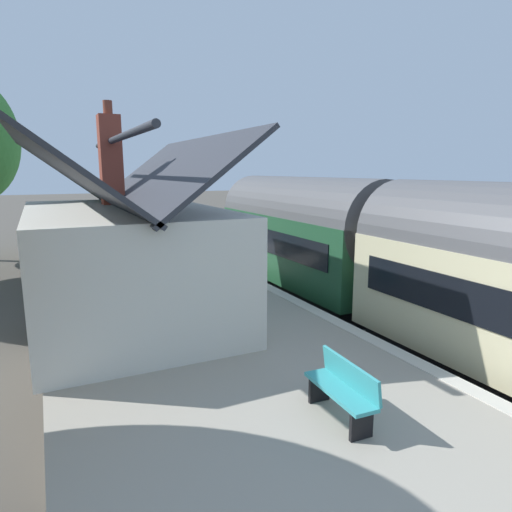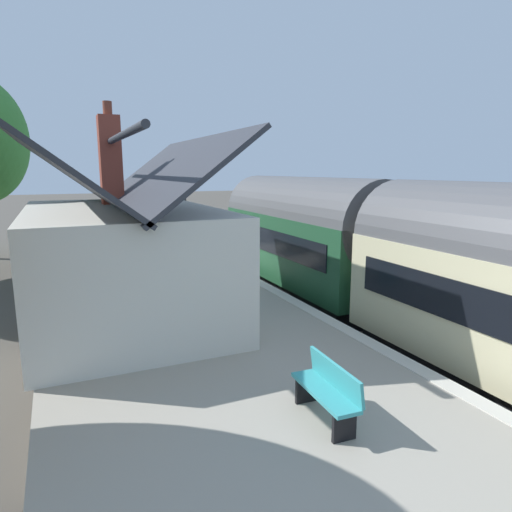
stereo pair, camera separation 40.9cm
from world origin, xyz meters
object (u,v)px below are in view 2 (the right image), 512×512
Objects in this scene: planter_under_sign at (151,232)px; bench_near_building at (328,389)px; station_sign_board at (172,222)px; bench_by_lamp at (154,251)px; planter_edge_near at (57,231)px; bench_platform_end at (123,232)px; station_building at (123,256)px; planter_by_door at (77,231)px; train at (512,292)px; lamp_post_platform at (185,192)px.

bench_near_building is at bearing 176.87° from planter_under_sign.
station_sign_board reaches higher than bench_near_building.
bench_by_lamp is 4.05m from station_sign_board.
planter_edge_near is 0.56× the size of station_sign_board.
planter_under_sign is at bearing -120.24° from bench_platform_end.
planter_by_door is at bearing 1.98° from station_building.
bench_platform_end is 1.48× the size of planter_under_sign.
bench_platform_end is (18.44, 4.91, -0.85)m from train.
bench_platform_end is at bearing 0.99° from bench_near_building.
planter_by_door is at bearing 41.01° from station_sign_board.
planter_edge_near is at bearing 22.58° from bench_by_lamp.
train is at bearing -131.69° from station_building.
lamp_post_platform is at bearing -141.60° from planter_edge_near.
station_building is at bearing 48.31° from train.
bench_by_lamp is 1.48× the size of planter_under_sign.
bench_platform_end is 1.92× the size of planter_by_door.
planter_under_sign reaches higher than bench_near_building.
station_building is 6.55m from bench_by_lamp.
planter_edge_near is 7.10m from station_sign_board.
station_sign_board is (1.88, 0.19, -1.51)m from lamp_post_platform.
bench_by_lamp is at bearing -177.09° from bench_platform_end.
lamp_post_platform is (13.79, 2.79, 1.37)m from train.
station_building is 8.86m from lamp_post_platform.
planter_under_sign is (-2.73, -3.51, 0.07)m from planter_by_door.
train is 25.67× the size of planter_under_sign.
bench_near_building is 18.22m from planter_under_sign.
station_building reaches higher than planter_by_door.
bench_platform_end is at bearing -131.99° from planter_by_door.
planter_under_sign is at bearing -14.28° from station_building.
lamp_post_platform is 2.48× the size of station_sign_board.
station_building is at bearing 159.75° from station_sign_board.
lamp_post_platform is at bearing -174.28° from station_sign_board.
planter_edge_near is at bearing 57.92° from planter_under_sign.
bench_platform_end and planter_edge_near have the same top height.
lamp_post_platform is (-4.65, -2.12, 2.22)m from bench_platform_end.
station_sign_board is at bearing -23.79° from bench_by_lamp.
station_building reaches higher than bench_by_lamp.
station_sign_board is (-4.73, -4.12, 0.78)m from planter_by_door.
train is 6.31× the size of lamp_post_platform.
planter_by_door is 0.19× the size of lamp_post_platform.
station_sign_board is (16.20, -1.61, 0.71)m from bench_near_building.
bench_platform_end is at bearing -122.83° from planter_edge_near.
bench_platform_end is 1.00× the size of bench_near_building.
bench_by_lamp is at bearing 134.49° from lamp_post_platform.
bench_platform_end is 2.94m from planter_by_door.
planter_by_door is 1.03m from planter_edge_near.
train is 4.69m from bench_near_building.
planter_under_sign is 2.21m from station_sign_board.
planter_under_sign is 0.61× the size of station_sign_board.
planter_under_sign is at bearing 11.65° from lamp_post_platform.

